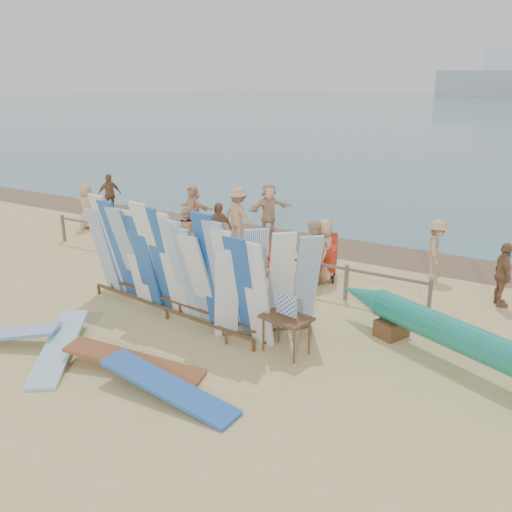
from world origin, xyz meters
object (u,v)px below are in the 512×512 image
Objects in this scene: main_surfboard_rack at (171,267)px; beachgoer_11 at (194,209)px; flat_board_d at (168,398)px; beachgoer_9 at (436,249)px; beachgoer_4 at (218,230)px; stroller at (327,261)px; vendor_table at (286,333)px; beach_chair_left at (269,265)px; beachgoer_0 at (87,206)px; beachgoer_3 at (238,216)px; beachgoer_extra_1 at (109,194)px; flat_board_c at (135,370)px; outrigger_canoe at (469,343)px; beachgoer_2 at (187,233)px; beachgoer_10 at (503,275)px; beachgoer_5 at (269,209)px; beach_chair_right at (281,267)px; beachgoer_6 at (324,250)px; beachgoer_8 at (313,253)px; beachgoer_1 at (192,215)px; side_surfboard_rack at (268,287)px; flat_board_a at (60,354)px.

beachgoer_11 is at bearing 130.29° from main_surfboard_rack.
flat_board_d is 8.68m from beachgoer_9.
beachgoer_4 is at bearing 143.65° from beachgoer_11.
vendor_table is at bearing -96.03° from stroller.
beachgoer_0 reaches higher than beach_chair_left.
beachgoer_9 reaches higher than beachgoer_11.
beachgoer_3 is 6.60m from beachgoer_extra_1.
outrigger_canoe is at bearing -73.47° from flat_board_c.
stroller is 0.74× the size of beachgoer_9.
flat_board_d is 12.03m from beachgoer_0.
beachgoer_2 reaches higher than beachgoer_10.
stroller is 0.66× the size of beachgoer_5.
beachgoer_9 reaches higher than vendor_table.
main_surfboard_rack is 5.86× the size of beach_chair_right.
beachgoer_extra_1 is at bearing -132.63° from beachgoer_6.
beachgoer_2 is 0.99× the size of beachgoer_extra_1.
stroller is at bearing 130.34° from beachgoer_8.
beachgoer_4 is (0.25, -1.52, -0.10)m from beachgoer_3.
flat_board_c is 1.43× the size of beachgoer_1.
main_surfboard_rack reaches higher than side_surfboard_rack.
beachgoer_1 is (-5.20, 0.92, 0.46)m from stroller.
beachgoer_8 is (2.61, 6.07, 0.86)m from flat_board_a.
beachgoer_5 reaches higher than beachgoer_2.
side_surfboard_rack is at bearing 140.70° from beachgoer_11.
beachgoer_2 is (-2.27, 3.50, -0.37)m from main_surfboard_rack.
stroller is (2.01, 4.07, -0.71)m from main_surfboard_rack.
beachgoer_5 is 8.25m from beachgoer_10.
vendor_table is 13.20m from beachgoer_extra_1.
beachgoer_6 is 0.99× the size of beachgoer_8.
beach_chair_right reaches higher than flat_board_a.
beachgoer_9 is (6.79, 2.09, -0.00)m from beachgoer_2.
beachgoer_2 is 6.76m from beachgoer_extra_1.
outrigger_canoe is 3.67m from beachgoer_10.
flat_board_c is 6.46m from stroller.
vendor_table is (-3.21, -1.02, -0.18)m from outrigger_canoe.
beachgoer_1 is at bearing 128.56° from beachgoer_11.
beachgoer_9 is (2.67, 2.09, -0.05)m from beachgoer_8.
flat_board_d is 6.52m from beach_chair_left.
beachgoer_2 is at bearing 148.00° from beach_chair_right.
beachgoer_5 is (-2.41, 9.39, 0.91)m from flat_board_c.
flat_board_d is 1.60× the size of beachgoer_4.
main_surfboard_rack is 7.20m from beachgoer_9.
beach_chair_right is at bearing 12.90° from flat_board_d.
stroller is (2.78, 6.64, 0.48)m from flat_board_a.
beachgoer_8 is at bearing 56.62° from side_surfboard_rack.
beachgoer_9 is at bearing 34.17° from beachgoer_10.
beachgoer_3 reaches higher than beachgoer_0.
beachgoer_10 is 0.94× the size of beachgoer_extra_1.
side_surfboard_rack reaches higher than stroller.
beach_chair_left is at bearing 104.90° from beachgoer_9.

